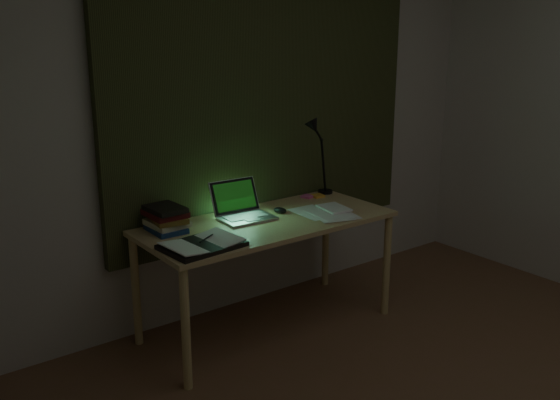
# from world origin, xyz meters

# --- Properties ---
(wall_back) EXTENTS (3.50, 0.00, 2.50)m
(wall_back) POSITION_xyz_m (0.00, 2.00, 1.25)
(wall_back) COLOR beige
(wall_back) RESTS_ON ground
(wall_left) EXTENTS (0.00, 4.00, 2.50)m
(wall_left) POSITION_xyz_m (-1.75, 0.00, 1.25)
(wall_left) COLOR beige
(wall_left) RESTS_ON ground
(curtain) EXTENTS (2.20, 0.06, 2.00)m
(curtain) POSITION_xyz_m (0.00, 1.96, 1.45)
(curtain) COLOR #2F341A
(curtain) RESTS_ON wall_back
(desk) EXTENTS (1.47, 0.64, 0.67)m
(desk) POSITION_xyz_m (-0.27, 1.60, 0.34)
(desk) COLOR tan
(desk) RESTS_ON floor
(laptop) EXTENTS (0.32, 0.35, 0.22)m
(laptop) POSITION_xyz_m (-0.35, 1.68, 0.78)
(laptop) COLOR silver
(laptop) RESTS_ON desk
(open_textbook) EXTENTS (0.41, 0.31, 0.03)m
(open_textbook) POSITION_xyz_m (-0.80, 1.43, 0.69)
(open_textbook) COLOR white
(open_textbook) RESTS_ON desk
(book_stack) EXTENTS (0.19, 0.22, 0.15)m
(book_stack) POSITION_xyz_m (-0.82, 1.78, 0.74)
(book_stack) COLOR white
(book_stack) RESTS_ON desk
(loose_papers) EXTENTS (0.40, 0.41, 0.02)m
(loose_papers) POSITION_xyz_m (0.12, 1.54, 0.68)
(loose_papers) COLOR white
(loose_papers) RESTS_ON desk
(mouse) EXTENTS (0.08, 0.10, 0.03)m
(mouse) POSITION_xyz_m (-0.13, 1.67, 0.69)
(mouse) COLOR black
(mouse) RESTS_ON desk
(sticky_yellow) EXTENTS (0.08, 0.08, 0.01)m
(sticky_yellow) POSITION_xyz_m (0.28, 1.81, 0.68)
(sticky_yellow) COLOR #F6AF33
(sticky_yellow) RESTS_ON desk
(sticky_pink) EXTENTS (0.08, 0.08, 0.01)m
(sticky_pink) POSITION_xyz_m (0.22, 1.84, 0.68)
(sticky_pink) COLOR pink
(sticky_pink) RESTS_ON desk
(desk_lamp) EXTENTS (0.35, 0.28, 0.52)m
(desk_lamp) POSITION_xyz_m (0.39, 1.86, 0.93)
(desk_lamp) COLOR black
(desk_lamp) RESTS_ON desk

